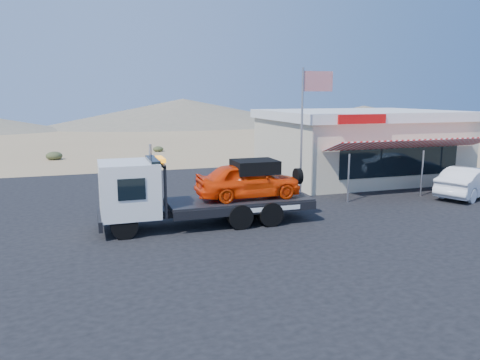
{
  "coord_description": "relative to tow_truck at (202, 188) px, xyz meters",
  "views": [
    {
      "loc": [
        -4.63,
        -14.87,
        4.83
      ],
      "look_at": [
        1.05,
        2.4,
        1.5
      ],
      "focal_mm": 35.0,
      "sensor_mm": 36.0,
      "label": 1
    }
  ],
  "objects": [
    {
      "name": "distant_hills",
      "position": [
        -9.1,
        53.45,
        0.48
      ],
      "size": [
        126.0,
        48.0,
        4.2
      ],
      "color": "#726B59",
      "rests_on": "ground"
    },
    {
      "name": "asphalt_lot",
      "position": [
        2.67,
        1.31,
        -1.4
      ],
      "size": [
        32.0,
        24.0,
        0.02
      ],
      "primitive_type": "cube",
      "color": "black",
      "rests_on": "ground"
    },
    {
      "name": "flagpole",
      "position": [
        5.6,
        2.81,
        2.36
      ],
      "size": [
        1.55,
        0.1,
        6.0
      ],
      "color": "#99999E",
      "rests_on": "asphalt_lot"
    },
    {
      "name": "white_sedan",
      "position": [
        13.24,
        0.75,
        -0.66
      ],
      "size": [
        4.63,
        3.18,
        1.45
      ],
      "primitive_type": "imported",
      "rotation": [
        0.0,
        0.0,
        1.99
      ],
      "color": "white",
      "rests_on": "asphalt_lot"
    },
    {
      "name": "tow_truck",
      "position": [
        0.0,
        0.0,
        0.0
      ],
      "size": [
        7.81,
        2.31,
        2.61
      ],
      "color": "black",
      "rests_on": "asphalt_lot"
    },
    {
      "name": "ground",
      "position": [
        0.67,
        -1.69,
        -1.41
      ],
      "size": [
        120.0,
        120.0,
        0.0
      ],
      "primitive_type": "plane",
      "color": "#9E7D5A",
      "rests_on": "ground"
    },
    {
      "name": "jerky_store",
      "position": [
        11.17,
        7.29,
        0.58
      ],
      "size": [
        10.4,
        9.97,
        3.9
      ],
      "color": "beige",
      "rests_on": "asphalt_lot"
    }
  ]
}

